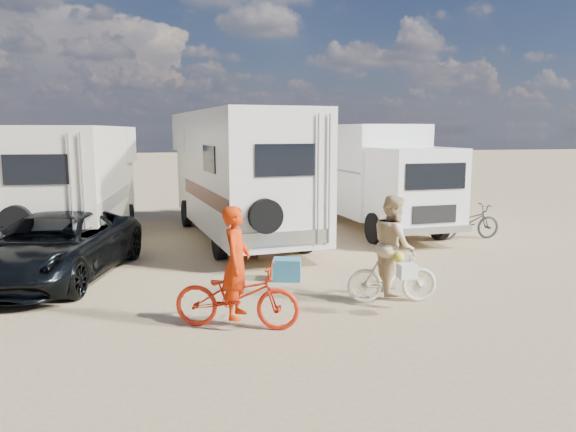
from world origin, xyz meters
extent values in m
plane|color=tan|center=(0.00, 0.00, 0.00)|extent=(140.00, 140.00, 0.00)
imported|color=black|center=(-4.41, 2.91, 0.69)|extent=(3.52, 5.38, 1.38)
imported|color=red|center=(-1.09, -0.81, 0.52)|extent=(2.09, 1.34, 1.04)
imported|color=beige|center=(1.79, -0.12, 0.49)|extent=(1.68, 0.67, 0.98)
imported|color=red|center=(-1.09, -0.81, 0.88)|extent=(0.62, 0.74, 1.75)
imported|color=#CCB381|center=(1.79, -0.12, 0.89)|extent=(0.78, 0.94, 1.77)
imported|color=black|center=(6.21, 4.92, 0.50)|extent=(1.92, 0.70, 1.00)
cube|color=teal|center=(0.27, 1.75, 0.23)|extent=(0.66, 0.56, 0.45)
cube|color=#916A50|center=(0.22, 3.88, 0.18)|extent=(0.50, 0.50, 0.37)
camera|label=1|loc=(-2.10, -9.12, 3.07)|focal=34.53mm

